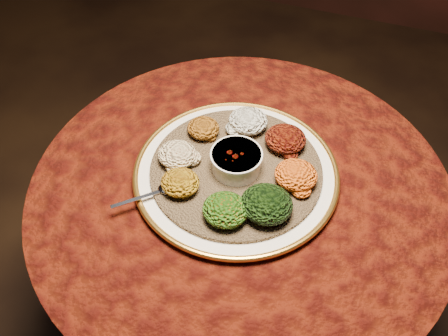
% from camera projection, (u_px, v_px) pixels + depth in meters
% --- Properties ---
extents(table, '(0.96, 0.96, 0.73)m').
position_uv_depth(table, '(239.00, 230.00, 1.26)').
color(table, black).
rests_on(table, ground).
extents(platter, '(0.51, 0.51, 0.02)m').
position_uv_depth(platter, '(236.00, 173.00, 1.14)').
color(platter, silver).
rests_on(platter, table).
extents(injera, '(0.43, 0.43, 0.01)m').
position_uv_depth(injera, '(236.00, 170.00, 1.13)').
color(injera, olive).
rests_on(injera, platter).
extents(stew_bowl, '(0.12, 0.12, 0.05)m').
position_uv_depth(stew_bowl, '(236.00, 160.00, 1.10)').
color(stew_bowl, silver).
rests_on(stew_bowl, injera).
extents(spoon, '(0.11, 0.10, 0.01)m').
position_uv_depth(spoon, '(162.00, 191.00, 1.08)').
color(spoon, silver).
rests_on(spoon, injera).
extents(portion_ayib, '(0.09, 0.09, 0.05)m').
position_uv_depth(portion_ayib, '(248.00, 121.00, 1.19)').
color(portion_ayib, white).
rests_on(portion_ayib, injera).
extents(portion_kitfo, '(0.10, 0.09, 0.05)m').
position_uv_depth(portion_kitfo, '(285.00, 139.00, 1.15)').
color(portion_kitfo, black).
rests_on(portion_kitfo, injera).
extents(portion_tikil, '(0.09, 0.09, 0.05)m').
position_uv_depth(portion_tikil, '(296.00, 175.00, 1.08)').
color(portion_tikil, '#AF5D0E').
rests_on(portion_tikil, injera).
extents(portion_gomen, '(0.11, 0.10, 0.05)m').
position_uv_depth(portion_gomen, '(267.00, 204.00, 1.03)').
color(portion_gomen, black).
rests_on(portion_gomen, injera).
extents(portion_mixveg, '(0.10, 0.09, 0.05)m').
position_uv_depth(portion_mixveg, '(225.00, 210.00, 1.02)').
color(portion_mixveg, '#AF3F0B').
rests_on(portion_mixveg, injera).
extents(portion_kik, '(0.08, 0.08, 0.04)m').
position_uv_depth(portion_kik, '(180.00, 183.00, 1.07)').
color(portion_kik, '#A1740E').
rests_on(portion_kik, injera).
extents(portion_timatim, '(0.09, 0.08, 0.04)m').
position_uv_depth(portion_timatim, '(177.00, 155.00, 1.12)').
color(portion_timatim, maroon).
rests_on(portion_timatim, injera).
extents(portion_shiro, '(0.08, 0.07, 0.04)m').
position_uv_depth(portion_shiro, '(203.00, 128.00, 1.18)').
color(portion_shiro, '#8A4D10').
rests_on(portion_shiro, injera).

